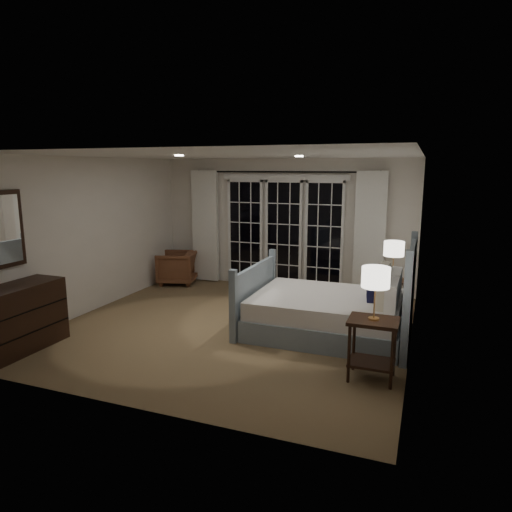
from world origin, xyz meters
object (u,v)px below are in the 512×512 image
(dresser, at_px, (17,318))
(lamp_left, at_px, (376,278))
(bed, at_px, (331,311))
(nightstand_left, at_px, (373,340))
(armchair, at_px, (177,268))
(lamp_right, at_px, (394,249))
(nightstand_right, at_px, (391,292))

(dresser, bearing_deg, lamp_left, 10.07)
(bed, distance_m, nightstand_left, 1.45)
(armchair, bearing_deg, lamp_right, 66.26)
(armchair, bearing_deg, nightstand_right, 66.26)
(bed, bearing_deg, nightstand_right, 57.47)
(lamp_left, relative_size, dresser, 0.48)
(nightstand_left, bearing_deg, nightstand_right, 89.57)
(lamp_right, height_order, dresser, lamp_right)
(nightstand_left, xyz_separation_m, armchair, (-4.23, 2.99, -0.13))
(lamp_left, relative_size, armchair, 0.81)
(bed, bearing_deg, lamp_left, -60.51)
(dresser, bearing_deg, armchair, 88.02)
(bed, xyz_separation_m, dresser, (-3.65, -2.03, 0.10))
(lamp_left, xyz_separation_m, armchair, (-4.23, 2.99, -0.83))
(bed, relative_size, lamp_left, 3.83)
(nightstand_right, height_order, armchair, armchair)
(lamp_left, height_order, dresser, lamp_left)
(nightstand_right, bearing_deg, armchair, 172.15)
(dresser, bearing_deg, bed, 29.13)
(bed, distance_m, armchair, 3.92)
(lamp_left, relative_size, lamp_right, 0.97)
(lamp_left, bearing_deg, armchair, 144.76)
(nightstand_right, height_order, lamp_right, lamp_right)
(nightstand_right, bearing_deg, dresser, -144.03)
(bed, height_order, lamp_right, bed)
(lamp_right, bearing_deg, nightstand_right, -153.43)
(lamp_left, bearing_deg, nightstand_right, 89.57)
(bed, distance_m, lamp_left, 1.67)
(bed, relative_size, nightstand_left, 3.23)
(nightstand_left, xyz_separation_m, lamp_left, (-0.00, 0.00, 0.70))
(nightstand_right, bearing_deg, lamp_left, -90.43)
(lamp_left, xyz_separation_m, lamp_right, (0.02, 2.40, -0.09))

